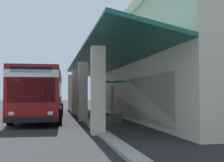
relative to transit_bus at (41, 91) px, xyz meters
name	(u,v)px	position (x,y,z in m)	size (l,w,h in m)	color
ground	(126,115)	(-2.92, 6.53, -1.85)	(120.00, 120.00, 0.00)	#262628
curb_strip	(81,116)	(-1.20, 2.79, -1.79)	(29.24, 0.50, 0.12)	#9E998E
plaza_building	(203,69)	(-1.20, 12.42, 1.75)	(24.67, 17.30, 7.19)	beige
transit_bus	(41,91)	(0.00, 0.00, 0.00)	(11.31, 3.13, 3.34)	maroon
potted_palm	(112,113)	(3.52, 4.11, -1.29)	(1.81, 1.76, 2.46)	#4C4742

